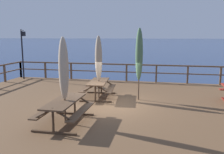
{
  "coord_description": "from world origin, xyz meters",
  "views": [
    {
      "loc": [
        2.18,
        -9.59,
        3.66
      ],
      "look_at": [
        0.0,
        0.8,
        1.84
      ],
      "focal_mm": 38.99,
      "sensor_mm": 36.0,
      "label": 1
    }
  ],
  "objects_px": {
    "picnic_table_mid_centre": "(65,106)",
    "patio_umbrella_tall_back_left": "(99,59)",
    "picnic_table_back_right": "(98,85)",
    "patio_umbrella_tall_mid_left": "(64,69)",
    "patio_umbrella_short_front": "(139,55)",
    "lamp_post_hooked": "(23,47)"
  },
  "relations": [
    {
      "from": "picnic_table_mid_centre",
      "to": "patio_umbrella_tall_back_left",
      "type": "xyz_separation_m",
      "value": [
        0.22,
        3.41,
        1.23
      ]
    },
    {
      "from": "picnic_table_back_right",
      "to": "patio_umbrella_tall_mid_left",
      "type": "height_order",
      "value": "patio_umbrella_tall_mid_left"
    },
    {
      "from": "picnic_table_back_right",
      "to": "patio_umbrella_short_front",
      "type": "xyz_separation_m",
      "value": [
        1.84,
        -0.03,
        1.44
      ]
    },
    {
      "from": "picnic_table_back_right",
      "to": "patio_umbrella_tall_back_left",
      "type": "bearing_deg",
      "value": -51.1
    },
    {
      "from": "patio_umbrella_short_front",
      "to": "picnic_table_back_right",
      "type": "bearing_deg",
      "value": 179.05
    },
    {
      "from": "lamp_post_hooked",
      "to": "patio_umbrella_tall_mid_left",
      "type": "bearing_deg",
      "value": -50.62
    },
    {
      "from": "picnic_table_mid_centre",
      "to": "patio_umbrella_short_front",
      "type": "distance_m",
      "value": 4.22
    },
    {
      "from": "picnic_table_mid_centre",
      "to": "patio_umbrella_short_front",
      "type": "height_order",
      "value": "patio_umbrella_short_front"
    },
    {
      "from": "picnic_table_back_right",
      "to": "patio_umbrella_tall_back_left",
      "type": "height_order",
      "value": "patio_umbrella_tall_back_left"
    },
    {
      "from": "patio_umbrella_tall_back_left",
      "to": "patio_umbrella_tall_mid_left",
      "type": "distance_m",
      "value": 3.42
    },
    {
      "from": "picnic_table_mid_centre",
      "to": "patio_umbrella_tall_back_left",
      "type": "distance_m",
      "value": 3.63
    },
    {
      "from": "patio_umbrella_tall_mid_left",
      "to": "patio_umbrella_short_front",
      "type": "height_order",
      "value": "patio_umbrella_short_front"
    },
    {
      "from": "patio_umbrella_short_front",
      "to": "patio_umbrella_tall_mid_left",
      "type": "bearing_deg",
      "value": -120.85
    },
    {
      "from": "picnic_table_back_right",
      "to": "lamp_post_hooked",
      "type": "xyz_separation_m",
      "value": [
        -5.94,
        3.55,
        1.55
      ]
    },
    {
      "from": "patio_umbrella_tall_back_left",
      "to": "picnic_table_back_right",
      "type": "bearing_deg",
      "value": 128.9
    },
    {
      "from": "patio_umbrella_short_front",
      "to": "lamp_post_hooked",
      "type": "bearing_deg",
      "value": 155.25
    },
    {
      "from": "picnic_table_back_right",
      "to": "picnic_table_mid_centre",
      "type": "xyz_separation_m",
      "value": [
        -0.2,
        -3.44,
        0.0
      ]
    },
    {
      "from": "picnic_table_back_right",
      "to": "patio_umbrella_short_front",
      "type": "distance_m",
      "value": 2.34
    },
    {
      "from": "picnic_table_back_right",
      "to": "patio_umbrella_short_front",
      "type": "bearing_deg",
      "value": -0.95
    },
    {
      "from": "patio_umbrella_tall_back_left",
      "to": "patio_umbrella_short_front",
      "type": "bearing_deg",
      "value": -0.01
    },
    {
      "from": "patio_umbrella_short_front",
      "to": "patio_umbrella_tall_back_left",
      "type": "bearing_deg",
      "value": 179.99
    },
    {
      "from": "patio_umbrella_tall_back_left",
      "to": "patio_umbrella_tall_mid_left",
      "type": "xyz_separation_m",
      "value": [
        -0.22,
        -3.41,
        -0.02
      ]
    }
  ]
}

